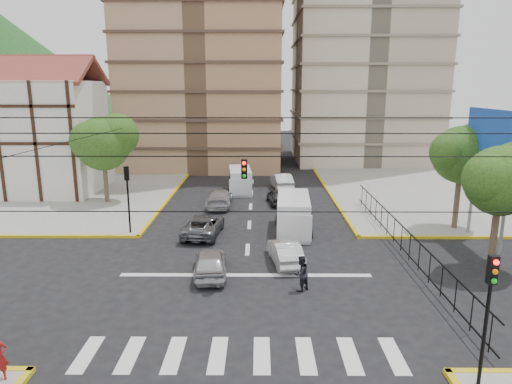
{
  "coord_description": "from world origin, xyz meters",
  "views": [
    {
      "loc": [
        0.69,
        -20.81,
        9.54
      ],
      "look_at": [
        0.52,
        3.03,
        4.0
      ],
      "focal_mm": 32.0,
      "sensor_mm": 36.0,
      "label": 1
    }
  ],
  "objects_px": {
    "traffic_light_se": "(489,300)",
    "van_right_lane": "(294,216)",
    "van_left_lane": "(240,181)",
    "car_white_front_right": "(285,252)",
    "pedestrian_crosswalk": "(301,273)",
    "traffic_light_nw": "(128,188)",
    "car_silver_front_left": "(210,262)"
  },
  "relations": [
    {
      "from": "traffic_light_se",
      "to": "pedestrian_crosswalk",
      "type": "bearing_deg",
      "value": 125.37
    },
    {
      "from": "traffic_light_nw",
      "to": "traffic_light_se",
      "type": "bearing_deg",
      "value": -45.0
    },
    {
      "from": "car_white_front_right",
      "to": "van_right_lane",
      "type": "bearing_deg",
      "value": -108.44
    },
    {
      "from": "traffic_light_nw",
      "to": "car_silver_front_left",
      "type": "height_order",
      "value": "traffic_light_nw"
    },
    {
      "from": "van_right_lane",
      "to": "pedestrian_crosswalk",
      "type": "xyz_separation_m",
      "value": [
        -0.29,
        -8.85,
        -0.29
      ]
    },
    {
      "from": "car_silver_front_left",
      "to": "van_right_lane",
      "type": "bearing_deg",
      "value": -129.44
    },
    {
      "from": "car_silver_front_left",
      "to": "van_left_lane",
      "type": "bearing_deg",
      "value": -97.42
    },
    {
      "from": "traffic_light_nw",
      "to": "pedestrian_crosswalk",
      "type": "xyz_separation_m",
      "value": [
        10.48,
        -8.39,
        -2.24
      ]
    },
    {
      "from": "van_right_lane",
      "to": "pedestrian_crosswalk",
      "type": "relative_size",
      "value": 3.11
    },
    {
      "from": "van_right_lane",
      "to": "car_silver_front_left",
      "type": "relative_size",
      "value": 1.32
    },
    {
      "from": "van_left_lane",
      "to": "car_silver_front_left",
      "type": "relative_size",
      "value": 1.2
    },
    {
      "from": "van_left_lane",
      "to": "car_silver_front_left",
      "type": "distance_m",
      "value": 18.87
    },
    {
      "from": "van_left_lane",
      "to": "pedestrian_crosswalk",
      "type": "bearing_deg",
      "value": -84.76
    },
    {
      "from": "van_right_lane",
      "to": "pedestrian_crosswalk",
      "type": "distance_m",
      "value": 8.86
    },
    {
      "from": "traffic_light_se",
      "to": "car_white_front_right",
      "type": "distance_m",
      "value": 12.34
    },
    {
      "from": "traffic_light_nw",
      "to": "van_left_lane",
      "type": "bearing_deg",
      "value": 61.26
    },
    {
      "from": "traffic_light_se",
      "to": "van_left_lane",
      "type": "xyz_separation_m",
      "value": [
        -8.86,
        27.89,
        -2.06
      ]
    },
    {
      "from": "traffic_light_se",
      "to": "car_silver_front_left",
      "type": "distance_m",
      "value": 13.42
    },
    {
      "from": "car_white_front_right",
      "to": "pedestrian_crosswalk",
      "type": "height_order",
      "value": "pedestrian_crosswalk"
    },
    {
      "from": "van_left_lane",
      "to": "van_right_lane",
      "type": "bearing_deg",
      "value": -76.19
    },
    {
      "from": "car_white_front_right",
      "to": "car_silver_front_left",
      "type": "bearing_deg",
      "value": 13.07
    },
    {
      "from": "van_left_lane",
      "to": "car_white_front_right",
      "type": "distance_m",
      "value": 17.51
    },
    {
      "from": "van_left_lane",
      "to": "traffic_light_se",
      "type": "bearing_deg",
      "value": -77.4
    },
    {
      "from": "car_white_front_right",
      "to": "pedestrian_crosswalk",
      "type": "bearing_deg",
      "value": 89.69
    },
    {
      "from": "van_right_lane",
      "to": "traffic_light_nw",
      "type": "bearing_deg",
      "value": -174.23
    },
    {
      "from": "traffic_light_se",
      "to": "van_left_lane",
      "type": "bearing_deg",
      "value": 107.62
    },
    {
      "from": "traffic_light_se",
      "to": "van_left_lane",
      "type": "distance_m",
      "value": 29.33
    },
    {
      "from": "van_right_lane",
      "to": "car_silver_front_left",
      "type": "bearing_deg",
      "value": -121.01
    },
    {
      "from": "traffic_light_se",
      "to": "pedestrian_crosswalk",
      "type": "distance_m",
      "value": 9.12
    },
    {
      "from": "van_right_lane",
      "to": "van_left_lane",
      "type": "distance_m",
      "value": 12.5
    },
    {
      "from": "traffic_light_se",
      "to": "van_right_lane",
      "type": "distance_m",
      "value": 16.88
    },
    {
      "from": "traffic_light_se",
      "to": "traffic_light_nw",
      "type": "bearing_deg",
      "value": 135.0
    }
  ]
}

